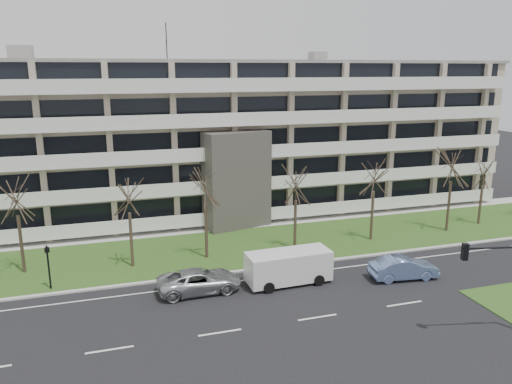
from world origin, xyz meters
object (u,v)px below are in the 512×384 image
object	(u,v)px
silver_pickup	(199,281)
blue_sedan	(403,268)
pedestrian_signal	(48,262)
white_van	(289,264)

from	to	relation	value
silver_pickup	blue_sedan	xyz separation A→B (m)	(14.22, -2.14, 0.02)
silver_pickup	blue_sedan	bearing A→B (deg)	-99.39
silver_pickup	pedestrian_signal	size ratio (longest dim) A/B	1.77
white_van	pedestrian_signal	xyz separation A→B (m)	(-15.79, 3.76, 0.64)
blue_sedan	silver_pickup	bearing A→B (deg)	87.90
blue_sedan	white_van	size ratio (longest dim) A/B	0.81
white_van	pedestrian_signal	world-z (taller)	pedestrian_signal
blue_sedan	pedestrian_signal	size ratio (longest dim) A/B	1.53
silver_pickup	white_van	bearing A→B (deg)	-94.81
silver_pickup	white_van	distance (m)	6.29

